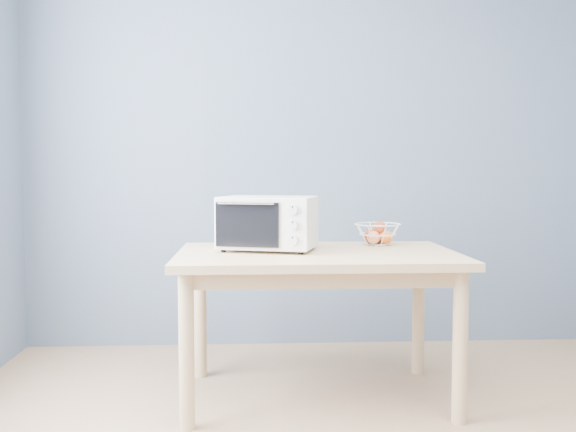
{
  "coord_description": "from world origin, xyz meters",
  "views": [
    {
      "loc": [
        -0.51,
        -1.98,
        1.15
      ],
      "look_at": [
        -0.34,
        1.23,
        0.93
      ],
      "focal_mm": 40.0,
      "sensor_mm": 36.0,
      "label": 1
    }
  ],
  "objects": [
    {
      "name": "dining_table",
      "position": [
        -0.19,
        1.21,
        0.65
      ],
      "size": [
        1.4,
        0.9,
        0.75
      ],
      "color": "tan",
      "rests_on": "ground"
    },
    {
      "name": "room",
      "position": [
        0.0,
        0.0,
        1.3
      ],
      "size": [
        4.01,
        4.51,
        2.61
      ],
      "color": "#A67E5C",
      "rests_on": "ground"
    },
    {
      "name": "toaster_oven",
      "position": [
        -0.45,
        1.28,
        0.9
      ],
      "size": [
        0.54,
        0.44,
        0.28
      ],
      "rotation": [
        0.0,
        0.0,
        -0.28
      ],
      "color": "white",
      "rests_on": "dining_table"
    },
    {
      "name": "fruit_basket",
      "position": [
        0.17,
        1.48,
        0.81
      ],
      "size": [
        0.3,
        0.3,
        0.13
      ],
      "rotation": [
        0.0,
        0.0,
        0.17
      ],
      "color": "white",
      "rests_on": "dining_table"
    }
  ]
}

